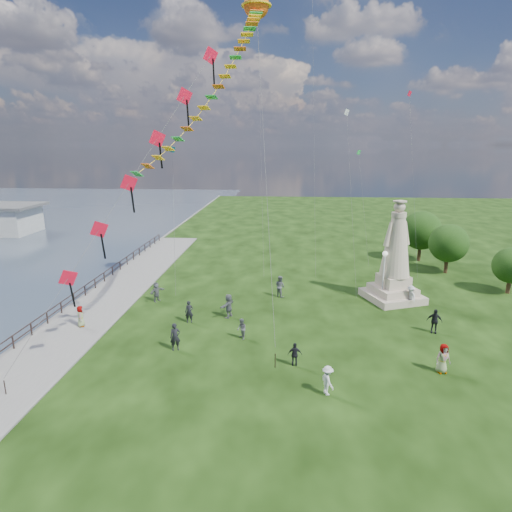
# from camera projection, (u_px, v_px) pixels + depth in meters

# --- Properties ---
(waterfront) EXTENTS (200.00, 200.00, 1.51)m
(waterfront) POSITION_uv_depth(u_px,v_px,m) (69.00, 321.00, 32.22)
(waterfront) COLOR #354150
(waterfront) RESTS_ON ground
(statue) EXTENTS (5.35, 5.35, 8.43)m
(statue) POSITION_uv_depth(u_px,v_px,m) (395.00, 263.00, 35.65)
(statue) COLOR #C0A891
(statue) RESTS_ON ground
(lamppost) EXTENTS (0.41, 0.41, 4.41)m
(lamppost) POSITION_uv_depth(u_px,v_px,m) (384.00, 266.00, 35.00)
(lamppost) COLOR silver
(lamppost) RESTS_ON ground
(tree_row) EXTENTS (8.40, 14.44, 5.69)m
(tree_row) POSITION_uv_depth(u_px,v_px,m) (445.00, 240.00, 44.28)
(tree_row) COLOR #382314
(tree_row) RESTS_ON ground
(person_0) EXTENTS (0.76, 0.63, 1.80)m
(person_0) POSITION_uv_depth(u_px,v_px,m) (175.00, 337.00, 27.25)
(person_0) COLOR black
(person_0) RESTS_ON ground
(person_1) EXTENTS (0.69, 0.83, 1.46)m
(person_1) POSITION_uv_depth(u_px,v_px,m) (242.00, 329.00, 28.82)
(person_1) COLOR #595960
(person_1) RESTS_ON ground
(person_2) EXTENTS (0.92, 1.17, 1.61)m
(person_2) POSITION_uv_depth(u_px,v_px,m) (328.00, 380.00, 22.40)
(person_2) COLOR silver
(person_2) RESTS_ON ground
(person_3) EXTENTS (0.86, 0.44, 1.46)m
(person_3) POSITION_uv_depth(u_px,v_px,m) (295.00, 354.00, 25.34)
(person_3) COLOR black
(person_3) RESTS_ON ground
(person_4) EXTENTS (0.96, 0.70, 1.77)m
(person_4) POSITION_uv_depth(u_px,v_px,m) (443.00, 358.00, 24.53)
(person_4) COLOR #595960
(person_4) RESTS_ON ground
(person_5) EXTENTS (1.36, 1.68, 1.68)m
(person_5) POSITION_uv_depth(u_px,v_px,m) (157.00, 292.00, 35.83)
(person_5) COLOR #595960
(person_5) RESTS_ON ground
(person_6) EXTENTS (0.66, 0.48, 1.66)m
(person_6) POSITION_uv_depth(u_px,v_px,m) (189.00, 312.00, 31.54)
(person_6) COLOR black
(person_6) RESTS_ON ground
(person_7) EXTENTS (1.05, 1.03, 1.87)m
(person_7) POSITION_uv_depth(u_px,v_px,m) (280.00, 286.00, 36.92)
(person_7) COLOR #595960
(person_7) RESTS_ON ground
(person_8) EXTENTS (1.00, 1.28, 1.77)m
(person_8) POSITION_uv_depth(u_px,v_px,m) (410.00, 296.00, 34.68)
(person_8) COLOR silver
(person_8) RESTS_ON ground
(person_9) EXTENTS (1.13, 0.78, 1.75)m
(person_9) POSITION_uv_depth(u_px,v_px,m) (434.00, 321.00, 29.79)
(person_9) COLOR black
(person_9) RESTS_ON ground
(person_10) EXTENTS (0.68, 0.86, 1.55)m
(person_10) POSITION_uv_depth(u_px,v_px,m) (81.00, 318.00, 30.63)
(person_10) COLOR #595960
(person_10) RESTS_ON ground
(person_11) EXTENTS (1.36, 1.88, 1.86)m
(person_11) POSITION_uv_depth(u_px,v_px,m) (229.00, 306.00, 32.48)
(person_11) COLOR #595960
(person_11) RESTS_ON ground
(red_kite_train) EXTENTS (10.20, 9.35, 18.53)m
(red_kite_train) POSITION_uv_depth(u_px,v_px,m) (141.00, 168.00, 24.52)
(red_kite_train) COLOR black
(red_kite_train) RESTS_ON ground
(serpent_kite) EXTENTS (7.64, 13.05, 23.26)m
(serpent_kite) POSITION_uv_depth(u_px,v_px,m) (255.00, 9.00, 30.13)
(serpent_kite) COLOR black
(serpent_kite) RESTS_ON ground
(small_kites) EXTENTS (23.85, 16.00, 28.72)m
(small_kites) POSITION_uv_depth(u_px,v_px,m) (313.00, 122.00, 41.50)
(small_kites) COLOR teal
(small_kites) RESTS_ON ground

